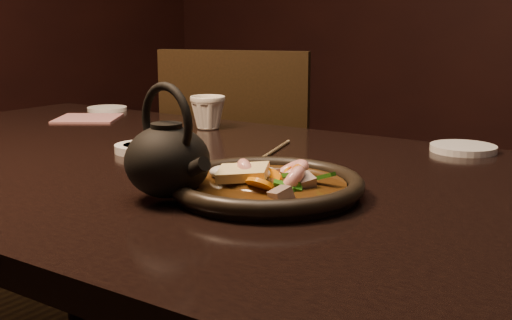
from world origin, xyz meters
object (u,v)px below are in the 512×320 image
Objects in this scene: table at (166,202)px; tea_cup at (208,111)px; teapot at (168,157)px; plate at (266,186)px; chair at (247,193)px.

tea_cup reaches higher than table.
teapot is (0.17, -0.18, 0.14)m from table.
plate reaches higher than table.
chair is 0.96m from plate.
tea_cup reaches higher than plate.
teapot is (-0.10, -0.10, 0.05)m from plate.
plate is at bearing -43.53° from tea_cup.
plate is 0.59m from tea_cup.
table is 0.29m from teapot.
chair reaches higher than teapot.
teapot is at bearing 100.79° from chair.
chair is 0.46m from tea_cup.
tea_cup is at bearing 136.47° from plate.
table is 9.87× the size of teapot.
teapot reaches higher than table.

